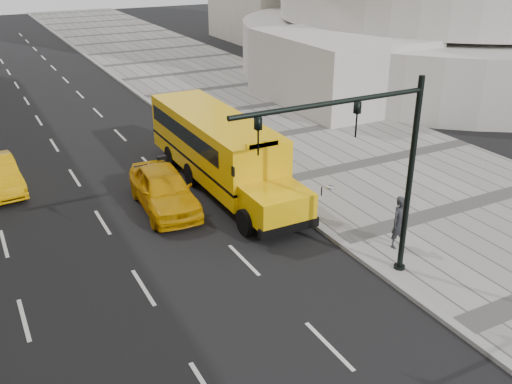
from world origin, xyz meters
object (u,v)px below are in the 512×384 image
school_bus (217,145)px  traffic_signal (375,161)px  taxi_near (164,189)px  pedestrian (400,222)px

school_bus → traffic_signal: traffic_signal is taller
taxi_near → pedestrian: size_ratio=2.63×
pedestrian → school_bus: bearing=108.5°
pedestrian → traffic_signal: bearing=-155.1°
school_bus → pedestrian: size_ratio=6.19×
taxi_near → traffic_signal: bearing=-62.1°
school_bus → taxi_near: (-2.97, -1.41, -0.93)m
pedestrian → traffic_signal: traffic_signal is taller
pedestrian → taxi_near: bearing=129.4°
school_bus → pedestrian: (2.99, -8.38, -0.68)m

